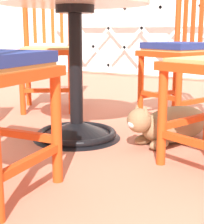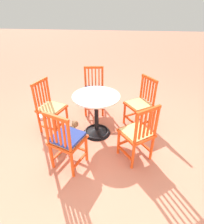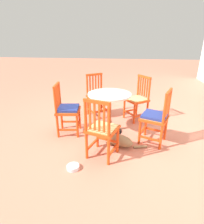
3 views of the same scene
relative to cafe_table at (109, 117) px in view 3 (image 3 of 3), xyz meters
The scene contains 9 objects.
ground_plane 0.32m from the cafe_table, behind, with size 24.00×24.00×0.00m, color #C6755B.
cafe_table is the anchor object (origin of this frame).
orange_chair_by_planter 0.81m from the cafe_table, ahead, with size 0.51×0.51×0.91m.
orange_chair_tucked_in 0.83m from the cafe_table, 68.88° to the left, with size 0.52×0.52×0.91m.
orange_chair_facing_out 0.84m from the cafe_table, 140.56° to the left, with size 0.56×0.56×0.91m.
orange_chair_near_fence 0.82m from the cafe_table, 156.10° to the right, with size 0.56×0.56×0.91m.
orange_chair_at_corner 0.77m from the cafe_table, 79.22° to the right, with size 0.44×0.44×0.91m.
tabby_cat 0.53m from the cafe_table, 20.93° to the left, with size 0.36×0.74×0.23m.
pet_water_bowl 1.22m from the cafe_table, 19.12° to the right, with size 0.17×0.17×0.05m, color silver.
Camera 3 is at (3.25, 0.24, 1.65)m, focal length 30.07 mm.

